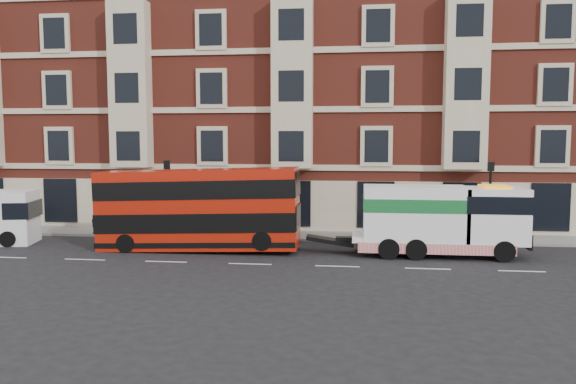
# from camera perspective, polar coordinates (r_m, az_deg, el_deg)

# --- Properties ---
(ground) EXTENTS (120.00, 120.00, 0.00)m
(ground) POSITION_cam_1_polar(r_m,az_deg,el_deg) (26.05, -3.88, -7.31)
(ground) COLOR black
(ground) RESTS_ON ground
(sidewalk) EXTENTS (90.00, 3.00, 0.15)m
(sidewalk) POSITION_cam_1_polar(r_m,az_deg,el_deg) (33.29, -1.48, -4.37)
(sidewalk) COLOR slate
(sidewalk) RESTS_ON ground
(victorian_terrace) EXTENTS (45.00, 12.00, 20.40)m
(victorian_terrace) POSITION_cam_1_polar(r_m,az_deg,el_deg) (40.42, 0.76, 11.57)
(victorian_terrace) COLOR maroon
(victorian_terrace) RESTS_ON ground
(lamp_post_west) EXTENTS (0.35, 0.15, 4.35)m
(lamp_post_west) POSITION_cam_1_polar(r_m,az_deg,el_deg) (33.10, -12.15, -0.00)
(lamp_post_west) COLOR black
(lamp_post_west) RESTS_ON sidewalk
(lamp_post_east) EXTENTS (0.35, 0.15, 4.35)m
(lamp_post_east) POSITION_cam_1_polar(r_m,az_deg,el_deg) (32.14, 19.83, -0.36)
(lamp_post_east) COLOR black
(lamp_post_east) RESTS_ON sidewalk
(double_decker_bus) EXTENTS (10.30, 2.36, 4.17)m
(double_decker_bus) POSITION_cam_1_polar(r_m,az_deg,el_deg) (29.16, -9.10, -1.59)
(double_decker_bus) COLOR #AC1909
(double_decker_bus) RESTS_ON ground
(tow_truck) EXTENTS (8.25, 2.44, 3.44)m
(tow_truck) POSITION_cam_1_polar(r_m,az_deg,el_deg) (28.40, 15.03, -2.69)
(tow_truck) COLOR white
(tow_truck) RESTS_ON ground
(pedestrian) EXTENTS (0.66, 0.63, 1.51)m
(pedestrian) POSITION_cam_1_polar(r_m,az_deg,el_deg) (34.96, -19.04, -2.82)
(pedestrian) COLOR black
(pedestrian) RESTS_ON sidewalk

